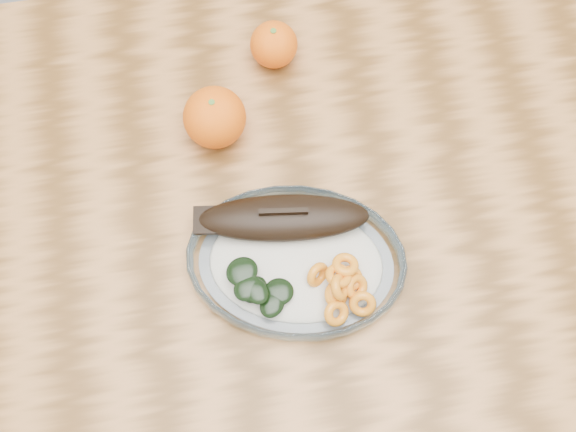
{
  "coord_description": "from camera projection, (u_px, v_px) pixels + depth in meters",
  "views": [
    {
      "loc": [
        -0.08,
        -0.32,
        1.62
      ],
      "look_at": [
        -0.02,
        -0.0,
        0.77
      ],
      "focal_mm": 45.0,
      "sensor_mm": 36.0,
      "label": 1
    }
  ],
  "objects": [
    {
      "name": "orange_left",
      "position": [
        215.0,
        117.0,
        0.93
      ],
      "size": [
        0.08,
        0.08,
        0.08
      ],
      "primitive_type": "sphere",
      "color": "#E14104",
      "rests_on": "dining_table"
    },
    {
      "name": "orange_right",
      "position": [
        274.0,
        45.0,
        0.98
      ],
      "size": [
        0.07,
        0.07,
        0.07
      ],
      "primitive_type": "sphere",
      "color": "#E14104",
      "rests_on": "dining_table"
    },
    {
      "name": "dining_table",
      "position": [
        305.0,
        242.0,
        1.02
      ],
      "size": [
        1.2,
        0.8,
        0.75
      ],
      "color": "#5A3715",
      "rests_on": "ground"
    },
    {
      "name": "ground",
      "position": [
        299.0,
        333.0,
        1.63
      ],
      "size": [
        3.0,
        3.0,
        0.0
      ],
      "primitive_type": "plane",
      "color": "slate",
      "rests_on": "ground"
    },
    {
      "name": "plated_meal",
      "position": [
        296.0,
        260.0,
        0.89
      ],
      "size": [
        0.59,
        0.59,
        0.08
      ],
      "rotation": [
        0.0,
        0.0,
        -0.25
      ],
      "color": "white",
      "rests_on": "dining_table"
    }
  ]
}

